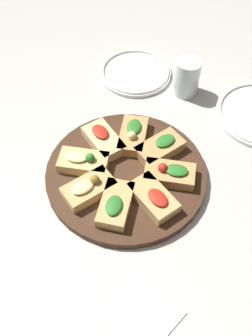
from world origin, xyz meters
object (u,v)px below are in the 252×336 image
(serving_board, at_px, (126,174))
(plate_left, at_px, (135,72))
(water_glass, at_px, (187,78))
(napkin_stack, at_px, (147,310))

(serving_board, height_order, plate_left, serving_board)
(serving_board, height_order, water_glass, water_glass)
(serving_board, distance_m, water_glass, 0.34)
(plate_left, distance_m, water_glass, 0.16)
(serving_board, xyz_separation_m, napkin_stack, (0.18, -0.25, -0.01))
(plate_left, relative_size, water_glass, 2.02)
(napkin_stack, bearing_deg, plate_left, 120.15)
(serving_board, relative_size, water_glass, 3.66)
(water_glass, distance_m, napkin_stack, 0.61)
(water_glass, bearing_deg, plate_left, -179.15)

